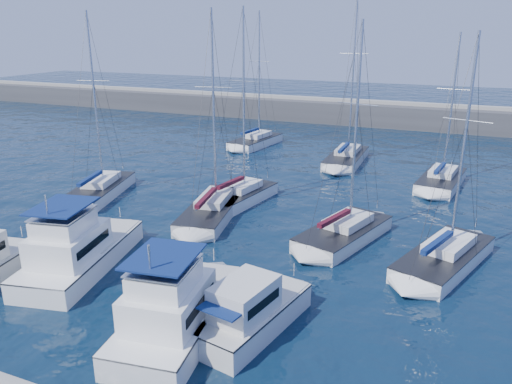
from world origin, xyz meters
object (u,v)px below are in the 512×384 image
at_px(sailboat_mid_c, 240,196).
at_px(sailboat_mid_a, 100,190).
at_px(motor_yacht_stbd_inner, 176,311).
at_px(sailboat_mid_d, 344,233).
at_px(sailboat_back_c, 441,180).
at_px(motor_yacht_port_inner, 77,252).
at_px(sailboat_mid_b, 213,209).
at_px(sailboat_back_a, 256,141).
at_px(motor_yacht_stbd_outer, 252,314).
at_px(sailboat_back_b, 346,158).
at_px(sailboat_mid_e, 444,258).

bearing_deg(sailboat_mid_c, sailboat_mid_a, -155.16).
xyz_separation_m(motor_yacht_stbd_inner, sailboat_mid_d, (4.64, 13.33, -0.62)).
relative_size(sailboat_mid_d, sailboat_back_c, 1.06).
height_order(motor_yacht_port_inner, sailboat_mid_b, sailboat_mid_b).
bearing_deg(motor_yacht_port_inner, sailboat_back_a, 83.41).
bearing_deg(sailboat_mid_b, sailboat_back_c, 32.69).
relative_size(motor_yacht_port_inner, sailboat_mid_b, 0.66).
xyz_separation_m(sailboat_mid_a, sailboat_back_c, (26.05, 13.84, -0.01)).
xyz_separation_m(motor_yacht_stbd_inner, sailboat_back_c, (9.82, 28.36, -0.62)).
relative_size(motor_yacht_stbd_outer, sailboat_mid_c, 0.46).
bearing_deg(sailboat_mid_c, sailboat_mid_b, -89.05).
relative_size(motor_yacht_port_inner, motor_yacht_stbd_outer, 1.42).
bearing_deg(sailboat_back_c, sailboat_mid_b, -128.79).
relative_size(sailboat_mid_d, sailboat_back_b, 0.81).
bearing_deg(sailboat_back_a, motor_yacht_stbd_inner, -64.01).
height_order(motor_yacht_stbd_inner, sailboat_back_a, sailboat_back_a).
height_order(sailboat_mid_b, sailboat_back_a, sailboat_back_a).
relative_size(sailboat_mid_c, sailboat_back_b, 0.86).
relative_size(sailboat_mid_b, sailboat_mid_c, 0.99).
distance_m(motor_yacht_port_inner, sailboat_mid_d, 16.57).
xyz_separation_m(motor_yacht_stbd_outer, sailboat_back_c, (6.67, 26.96, -0.43)).
bearing_deg(sailboat_mid_b, sailboat_mid_c, 70.57).
relative_size(motor_yacht_port_inner, sailboat_back_c, 0.74).
relative_size(motor_yacht_stbd_inner, sailboat_back_c, 0.69).
distance_m(motor_yacht_stbd_outer, sailboat_back_b, 31.84).
relative_size(motor_yacht_stbd_inner, sailboat_mid_e, 0.68).
height_order(sailboat_mid_b, sailboat_back_c, sailboat_mid_b).
relative_size(motor_yacht_stbd_outer, sailboat_back_c, 0.52).
distance_m(sailboat_mid_e, sailboat_back_b, 23.70).
height_order(motor_yacht_port_inner, sailboat_mid_c, sailboat_mid_c).
bearing_deg(motor_yacht_stbd_inner, sailboat_mid_b, 103.13).
distance_m(sailboat_mid_c, sailboat_mid_d, 10.38).
relative_size(motor_yacht_stbd_inner, sailboat_back_a, 0.59).
xyz_separation_m(sailboat_back_b, sailboat_back_c, (9.55, -4.75, -0.03)).
distance_m(sailboat_mid_c, sailboat_back_c, 18.17).
distance_m(sailboat_mid_e, sailboat_back_c, 16.46).
relative_size(sailboat_mid_a, sailboat_mid_e, 1.10).
bearing_deg(motor_yacht_stbd_outer, sailboat_mid_b, 135.12).
bearing_deg(sailboat_mid_d, sailboat_mid_e, 4.56).
xyz_separation_m(sailboat_mid_b, sailboat_mid_c, (0.55, 3.60, 0.03)).
bearing_deg(motor_yacht_stbd_outer, sailboat_back_b, 106.24).
height_order(motor_yacht_stbd_outer, sailboat_mid_e, sailboat_mid_e).
xyz_separation_m(motor_yacht_stbd_inner, sailboat_mid_e, (10.93, 11.93, -0.63)).
bearing_deg(sailboat_mid_c, sailboat_mid_d, -14.61).
relative_size(motor_yacht_port_inner, sailboat_back_a, 0.63).
xyz_separation_m(motor_yacht_port_inner, motor_yacht_stbd_outer, (11.63, -1.82, -0.19)).
bearing_deg(sailboat_mid_a, sailboat_back_a, 63.09).
bearing_deg(sailboat_mid_a, motor_yacht_stbd_outer, -48.99).
bearing_deg(sailboat_mid_b, motor_yacht_stbd_inner, -79.66).
relative_size(motor_yacht_port_inner, sailboat_mid_e, 0.73).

